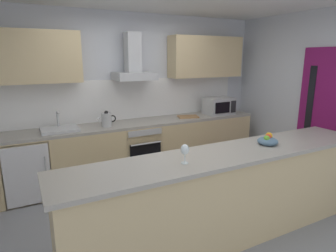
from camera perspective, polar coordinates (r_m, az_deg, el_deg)
ground at (r=3.70m, az=2.07°, el=-17.73°), size 5.89×4.50×0.02m
wall_back at (r=4.85m, az=-8.43°, el=6.20°), size 5.89×0.12×2.60m
wall_right at (r=4.95m, az=28.46°, el=4.85°), size 0.12×4.50×2.60m
backsplash_tile at (r=4.80m, az=-8.12°, el=5.28°), size 4.15×0.02×0.66m
counter_back at (r=4.69m, az=-6.54°, el=-4.66°), size 4.30×0.60×0.90m
counter_island at (r=3.15m, az=11.68°, el=-13.45°), size 3.51×0.64×0.98m
upper_cabinets at (r=4.60m, az=-7.73°, el=13.45°), size 4.24×0.32×0.70m
side_door at (r=4.87m, az=28.53°, el=1.47°), size 0.08×0.85×2.05m
oven at (r=4.68m, az=-5.83°, el=-4.55°), size 0.60×0.62×0.80m
refrigerator at (r=4.40m, az=-26.24°, el=-7.61°), size 0.58×0.60×0.85m
microwave at (r=5.27m, az=10.08°, el=3.97°), size 0.50×0.38×0.30m
sink at (r=4.30m, az=-20.73°, el=-0.53°), size 0.50×0.40×0.26m
kettle at (r=4.35m, az=-12.10°, el=1.28°), size 0.29×0.15×0.24m
range_hood at (r=4.57m, az=-6.85°, el=11.94°), size 0.62×0.45×0.72m
wine_glass at (r=2.56m, az=3.38°, el=-4.83°), size 0.08×0.08×0.18m
fruit_bowl at (r=3.31m, az=19.22°, el=-2.73°), size 0.22×0.22×0.13m
chopping_board at (r=4.94m, az=4.02°, el=1.87°), size 0.39×0.31×0.02m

